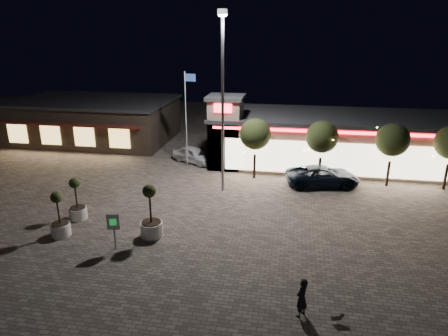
% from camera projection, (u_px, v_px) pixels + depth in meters
% --- Properties ---
extents(ground, '(90.00, 90.00, 0.00)m').
position_uv_depth(ground, '(162.00, 241.00, 22.12)').
color(ground, '#74685D').
rests_on(ground, ground).
extents(retail_building, '(20.40, 8.40, 6.10)m').
position_uv_depth(retail_building, '(324.00, 139.00, 34.57)').
color(retail_building, gray).
rests_on(retail_building, ground).
extents(restaurant_building, '(16.40, 11.00, 4.30)m').
position_uv_depth(restaurant_building, '(94.00, 119.00, 42.31)').
color(restaurant_building, '#382D23').
rests_on(restaurant_building, ground).
extents(floodlight_pole, '(0.60, 0.40, 12.38)m').
position_uv_depth(floodlight_pole, '(223.00, 94.00, 26.95)').
color(floodlight_pole, gray).
rests_on(floodlight_pole, ground).
extents(flagpole, '(0.95, 0.10, 8.00)m').
position_uv_depth(flagpole, '(187.00, 111.00, 32.99)').
color(flagpole, white).
rests_on(flagpole, ground).
extents(string_tree_a, '(2.42, 2.42, 4.79)m').
position_uv_depth(string_tree_a, '(255.00, 134.00, 30.55)').
color(string_tree_a, '#332319').
rests_on(string_tree_a, ground).
extents(string_tree_b, '(2.42, 2.42, 4.79)m').
position_uv_depth(string_tree_b, '(322.00, 137.00, 29.73)').
color(string_tree_b, '#332319').
rests_on(string_tree_b, ground).
extents(string_tree_c, '(2.42, 2.42, 4.79)m').
position_uv_depth(string_tree_c, '(393.00, 140.00, 28.90)').
color(string_tree_c, '#332319').
rests_on(string_tree_c, ground).
extents(pickup_truck, '(5.82, 3.54, 1.51)m').
position_uv_depth(pickup_truck, '(323.00, 176.00, 29.86)').
color(pickup_truck, black).
rests_on(pickup_truck, ground).
extents(white_sedan, '(4.42, 3.43, 1.41)m').
position_uv_depth(white_sedan, '(194.00, 155.00, 35.20)').
color(white_sedan, silver).
rests_on(white_sedan, ground).
extents(pedestrian, '(0.70, 0.76, 1.74)m').
position_uv_depth(pedestrian, '(302.00, 298.00, 16.08)').
color(pedestrian, black).
rests_on(pedestrian, ground).
extents(dog, '(0.51, 0.29, 0.28)m').
position_uv_depth(dog, '(338.00, 316.00, 15.91)').
color(dog, '#59514C').
rests_on(dog, ground).
extents(planter_left, '(1.09, 1.09, 2.68)m').
position_uv_depth(planter_left, '(77.00, 206.00, 24.57)').
color(planter_left, silver).
rests_on(planter_left, ground).
extents(planter_mid, '(1.09, 1.09, 2.67)m').
position_uv_depth(planter_mid, '(60.00, 222.00, 22.53)').
color(planter_mid, silver).
rests_on(planter_mid, ground).
extents(planter_right, '(1.28, 1.28, 3.14)m').
position_uv_depth(planter_right, '(151.00, 221.00, 22.39)').
color(planter_right, silver).
rests_on(planter_right, ground).
extents(valet_sign, '(0.67, 0.21, 2.04)m').
position_uv_depth(valet_sign, '(113.00, 225.00, 20.90)').
color(valet_sign, gray).
rests_on(valet_sign, ground).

